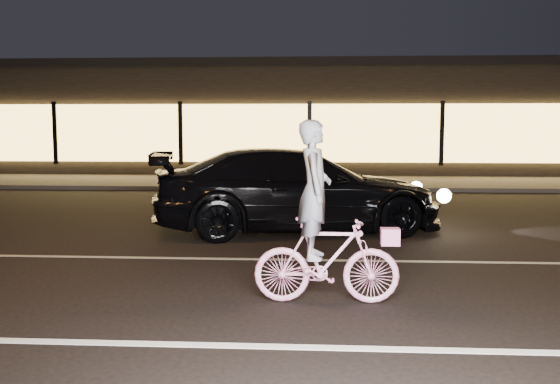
{
  "coord_description": "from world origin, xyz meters",
  "views": [
    {
      "loc": [
        0.33,
        -6.76,
        1.96
      ],
      "look_at": [
        -0.13,
        0.6,
        1.14
      ],
      "focal_mm": 40.0,
      "sensor_mm": 36.0,
      "label": 1
    }
  ],
  "objects": [
    {
      "name": "cyclist",
      "position": [
        0.38,
        -0.12,
        0.71
      ],
      "size": [
        1.58,
        0.54,
        1.99
      ],
      "rotation": [
        0.0,
        0.0,
        1.57
      ],
      "color": "#EF2F87",
      "rests_on": "ground"
    },
    {
      "name": "storefront",
      "position": [
        0.0,
        18.97,
        2.15
      ],
      "size": [
        25.4,
        8.42,
        4.2
      ],
      "color": "black",
      "rests_on": "ground"
    },
    {
      "name": "sidewalk",
      "position": [
        0.0,
        13.0,
        0.06
      ],
      "size": [
        30.0,
        4.0,
        0.12
      ],
      "primitive_type": "cube",
      "color": "#383533",
      "rests_on": "ground"
    },
    {
      "name": "lane_stripe_near",
      "position": [
        0.0,
        -1.5,
        0.0
      ],
      "size": [
        60.0,
        0.12,
        0.01
      ],
      "primitive_type": "cube",
      "color": "silver",
      "rests_on": "ground"
    },
    {
      "name": "lane_stripe_far",
      "position": [
        0.0,
        2.0,
        0.0
      ],
      "size": [
        60.0,
        0.1,
        0.01
      ],
      "primitive_type": "cube",
      "color": "gray",
      "rests_on": "ground"
    },
    {
      "name": "sedan",
      "position": [
        -0.05,
        4.38,
        0.75
      ],
      "size": [
        5.48,
        3.08,
        1.5
      ],
      "rotation": [
        0.0,
        0.0,
        1.77
      ],
      "color": "black",
      "rests_on": "ground"
    },
    {
      "name": "ground",
      "position": [
        0.0,
        0.0,
        0.0
      ],
      "size": [
        90.0,
        90.0,
        0.0
      ],
      "primitive_type": "plane",
      "color": "black",
      "rests_on": "ground"
    }
  ]
}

